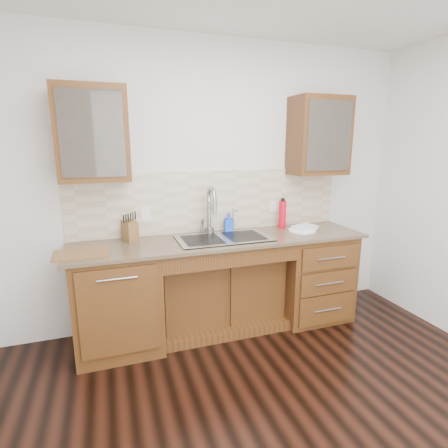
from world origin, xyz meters
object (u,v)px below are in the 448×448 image
object	(u,v)px
plate	(302,230)
knife_block	(130,231)
soap_bottle	(229,222)
water_bottle	(282,215)
cutting_board	(81,254)

from	to	relation	value
plate	knife_block	xyz separation A→B (m)	(-1.63, 0.19, 0.08)
soap_bottle	water_bottle	distance (m)	0.56
soap_bottle	plate	xyz separation A→B (m)	(0.68, -0.24, -0.08)
plate	cutting_board	distance (m)	2.03
water_bottle	knife_block	world-z (taller)	water_bottle
water_bottle	plate	xyz separation A→B (m)	(0.13, -0.18, -0.13)
water_bottle	plate	world-z (taller)	water_bottle
soap_bottle	knife_block	size ratio (longest dim) A/B	1.03
soap_bottle	knife_block	bearing A→B (deg)	-166.84
soap_bottle	cutting_board	size ratio (longest dim) A/B	0.44
water_bottle	cutting_board	xyz separation A→B (m)	(-1.89, -0.28, -0.13)
plate	knife_block	world-z (taller)	knife_block
water_bottle	plate	size ratio (longest dim) A/B	1.03
plate	cutting_board	size ratio (longest dim) A/B	0.67
knife_block	cutting_board	world-z (taller)	knife_block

